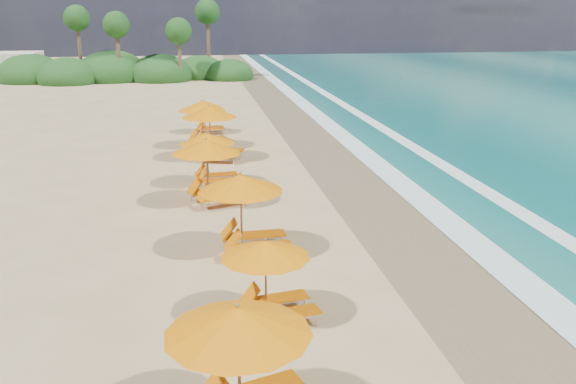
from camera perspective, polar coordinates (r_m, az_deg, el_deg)
name	(u,v)px	position (r m, az deg, el deg)	size (l,w,h in m)	color
ground	(288,226)	(20.32, 0.00, -3.24)	(160.00, 160.00, 0.00)	tan
wet_sand	(401,219)	(21.28, 10.71, -2.58)	(4.00, 160.00, 0.01)	olive
surf_foam	(474,215)	(22.31, 17.26, -2.09)	(4.00, 160.00, 0.01)	white
station_2	(250,360)	(10.43, -3.66, -15.64)	(3.16, 3.08, 2.50)	olive
station_3	(272,274)	(13.92, -1.49, -7.84)	(2.51, 2.39, 2.09)	olive
station_4	(248,209)	(17.61, -3.84, -1.59)	(2.82, 2.63, 2.54)	olive
station_5	(212,167)	(22.32, -7.22, 2.34)	(3.29, 3.24, 2.56)	olive
station_6	(212,156)	(24.76, -7.24, 3.45)	(2.60, 2.43, 2.30)	olive
station_7	(214,130)	(29.06, -7.02, 5.90)	(3.40, 3.31, 2.69)	olive
station_8	(206,121)	(31.93, -7.78, 6.72)	(3.20, 3.11, 2.55)	olive
station_9	(207,114)	(35.76, -7.66, 7.31)	(2.27, 2.13, 2.00)	olive
treeline	(122,71)	(64.99, -15.48, 11.04)	(25.80, 8.80, 9.74)	#163D14
beach_building	(4,66)	(69.70, -25.36, 10.74)	(7.00, 5.00, 2.80)	beige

